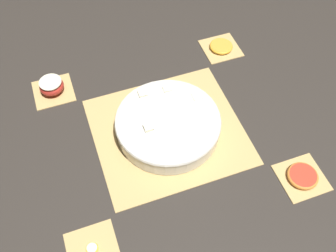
{
  "coord_description": "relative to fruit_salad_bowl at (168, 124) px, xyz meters",
  "views": [
    {
      "loc": [
        -0.22,
        -0.62,
        0.95
      ],
      "look_at": [
        0.0,
        0.0,
        0.03
      ],
      "focal_mm": 42.0,
      "sensor_mm": 36.0,
      "label": 1
    }
  ],
  "objects": [
    {
      "name": "ground_plane",
      "position": [
        -0.0,
        -0.0,
        -0.04
      ],
      "size": [
        6.0,
        6.0,
        0.0
      ],
      "primitive_type": "plane",
      "color": "#2D2823"
    },
    {
      "name": "bamboo_mat_center",
      "position": [
        -0.0,
        -0.0,
        -0.03
      ],
      "size": [
        0.43,
        0.39,
        0.01
      ],
      "color": "tan",
      "rests_on": "ground_plane"
    },
    {
      "name": "coaster_mat_near_left",
      "position": [
        -0.29,
        -0.27,
        -0.03
      ],
      "size": [
        0.12,
        0.12,
        0.01
      ],
      "color": "tan",
      "rests_on": "ground_plane"
    },
    {
      "name": "coaster_mat_near_right",
      "position": [
        0.29,
        -0.27,
        -0.03
      ],
      "size": [
        0.12,
        0.12,
        0.01
      ],
      "color": "tan",
      "rests_on": "ground_plane"
    },
    {
      "name": "coaster_mat_far_left",
      "position": [
        -0.29,
        0.27,
        -0.03
      ],
      "size": [
        0.12,
        0.12,
        0.01
      ],
      "color": "tan",
      "rests_on": "ground_plane"
    },
    {
      "name": "coaster_mat_far_right",
      "position": [
        0.29,
        0.27,
        -0.03
      ],
      "size": [
        0.12,
        0.12,
        0.01
      ],
      "color": "tan",
      "rests_on": "ground_plane"
    },
    {
      "name": "fruit_salad_bowl",
      "position": [
        0.0,
        0.0,
        0.0
      ],
      "size": [
        0.3,
        0.3,
        0.06
      ],
      "color": "silver",
      "rests_on": "bamboo_mat_center"
    },
    {
      "name": "apple_half",
      "position": [
        -0.29,
        0.27,
        -0.01
      ],
      "size": [
        0.08,
        0.08,
        0.04
      ],
      "color": "#B72D23",
      "rests_on": "coaster_mat_far_left"
    },
    {
      "name": "orange_slice_whole",
      "position": [
        0.29,
        0.27,
        -0.03
      ],
      "size": [
        0.08,
        0.08,
        0.01
      ],
      "color": "#F9A338",
      "rests_on": "coaster_mat_far_right"
    },
    {
      "name": "banana_coin_single",
      "position": [
        -0.29,
        -0.27,
        -0.03
      ],
      "size": [
        0.03,
        0.03,
        0.01
      ],
      "color": "#F4EABC",
      "rests_on": "coaster_mat_near_left"
    },
    {
      "name": "grapefruit_slice",
      "position": [
        0.29,
        -0.27,
        -0.03
      ],
      "size": [
        0.08,
        0.08,
        0.01
      ],
      "color": "red",
      "rests_on": "coaster_mat_near_right"
    }
  ]
}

